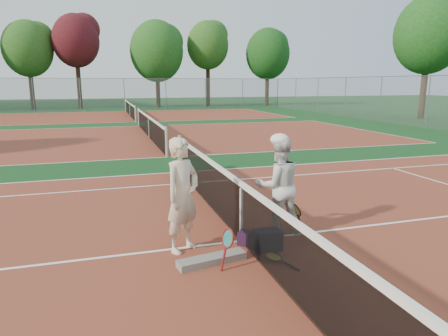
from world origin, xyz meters
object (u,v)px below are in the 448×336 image
object	(u,v)px
player_a	(183,195)
racket_black_held	(295,218)
sports_bag_purple	(247,239)
racket_red	(228,249)
racket_spare	(273,258)
water_bottle	(271,242)
net_main	(241,212)
sports_bag_navy	(268,240)
player_b	(278,186)

from	to	relation	value
player_a	racket_black_held	world-z (taller)	player_a
racket_black_held	sports_bag_purple	bearing A→B (deg)	-0.91
racket_red	racket_spare	size ratio (longest dim) A/B	0.98
player_a	racket_red	world-z (taller)	player_a
sports_bag_purple	water_bottle	distance (m)	0.44
player_a	water_bottle	bearing A→B (deg)	-56.13
net_main	sports_bag_navy	bearing A→B (deg)	-58.49
racket_spare	player_a	bearing A→B (deg)	29.47
net_main	water_bottle	xyz separation A→B (m)	(0.32, -0.52, -0.36)
player_b	sports_bag_purple	bearing A→B (deg)	32.44
racket_spare	water_bottle	world-z (taller)	water_bottle
player_b	water_bottle	size ratio (longest dim) A/B	5.66
sports_bag_navy	racket_spare	bearing A→B (deg)	-100.60
racket_red	water_bottle	distance (m)	0.93
net_main	water_bottle	bearing A→B (deg)	-58.42
racket_red	sports_bag_purple	xyz separation A→B (m)	(0.55, 0.71, -0.18)
racket_black_held	racket_spare	size ratio (longest dim) A/B	0.92
racket_red	net_main	bearing A→B (deg)	37.87
racket_spare	racket_black_held	bearing A→B (deg)	-68.72
sports_bag_navy	water_bottle	world-z (taller)	sports_bag_navy
player_a	sports_bag_purple	size ratio (longest dim) A/B	6.43
racket_black_held	sports_bag_navy	distance (m)	0.92
racket_black_held	player_a	bearing A→B (deg)	-11.61
racket_spare	net_main	bearing A→B (deg)	-13.51
sports_bag_purple	water_bottle	bearing A→B (deg)	-49.86
player_a	water_bottle	size ratio (longest dim) A/B	5.98
net_main	racket_black_held	distance (m)	1.06
racket_red	racket_spare	distance (m)	0.77
player_b	sports_bag_navy	distance (m)	1.06
player_a	sports_bag_navy	world-z (taller)	player_a
sports_bag_navy	sports_bag_purple	size ratio (longest dim) A/B	1.48
net_main	water_bottle	world-z (taller)	net_main
net_main	player_b	size ratio (longest dim) A/B	6.47
racket_red	sports_bag_purple	bearing A→B (deg)	29.93
racket_red	racket_black_held	xyz separation A→B (m)	(1.55, 0.97, -0.02)
net_main	racket_red	size ratio (longest dim) A/B	18.68
net_main	player_a	size ratio (longest dim) A/B	6.12
player_a	player_b	xyz separation A→B (m)	(1.73, 0.27, -0.05)
player_b	racket_spare	size ratio (longest dim) A/B	2.83
sports_bag_purple	player_b	bearing A→B (deg)	29.00
racket_black_held	racket_spare	distance (m)	1.26
water_bottle	racket_spare	bearing A→B (deg)	-108.65
player_b	net_main	bearing A→B (deg)	19.01
racket_black_held	sports_bag_navy	world-z (taller)	racket_black_held
sports_bag_navy	water_bottle	xyz separation A→B (m)	(0.04, -0.06, -0.01)
net_main	racket_spare	distance (m)	0.99
player_a	sports_bag_navy	distance (m)	1.52
player_a	racket_spare	xyz separation A→B (m)	(1.20, -0.79, -0.85)
net_main	sports_bag_navy	distance (m)	0.64
net_main	racket_spare	size ratio (longest dim) A/B	18.30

